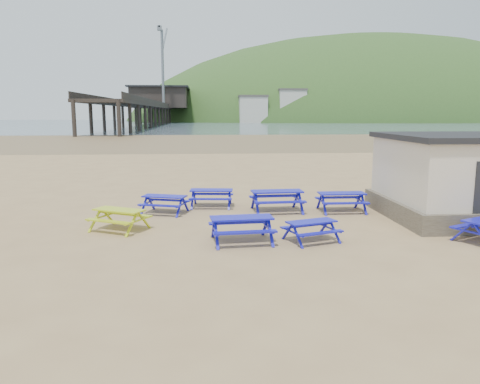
{
  "coord_description": "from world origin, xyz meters",
  "views": [
    {
      "loc": [
        -0.11,
        -15.71,
        3.92
      ],
      "look_at": [
        1.22,
        1.5,
        1.0
      ],
      "focal_mm": 35.0,
      "sensor_mm": 36.0,
      "label": 1
    }
  ],
  "objects": [
    {
      "name": "pier",
      "position": [
        -17.99,
        178.23,
        5.46
      ],
      "size": [
        24.0,
        220.0,
        39.29
      ],
      "color": "black",
      "rests_on": "ground"
    },
    {
      "name": "picnic_table_blue_b",
      "position": [
        2.78,
        2.57,
        0.43
      ],
      "size": [
        2.12,
        1.75,
        0.85
      ],
      "rotation": [
        0.0,
        0.0,
        0.05
      ],
      "color": "#000DA7",
      "rests_on": "ground"
    },
    {
      "name": "ground",
      "position": [
        0.0,
        0.0,
        0.0
      ],
      "size": [
        400.0,
        400.0,
        0.0
      ],
      "primitive_type": "plane",
      "color": "tan",
      "rests_on": "ground"
    },
    {
      "name": "picnic_table_blue_g",
      "position": [
        -1.69,
        2.57,
        0.36
      ],
      "size": [
        2.03,
        1.81,
        0.71
      ],
      "rotation": [
        0.0,
        0.0,
        -0.31
      ],
      "color": "#000DA7",
      "rests_on": "ground"
    },
    {
      "name": "picnic_table_blue_e",
      "position": [
        3.16,
        -1.9,
        0.32
      ],
      "size": [
        1.86,
        1.67,
        0.64
      ],
      "rotation": [
        0.0,
        0.0,
        0.33
      ],
      "color": "#000DA7",
      "rests_on": "ground"
    },
    {
      "name": "headland_town",
      "position": [
        90.0,
        229.68,
        -9.91
      ],
      "size": [
        264.0,
        144.0,
        108.0
      ],
      "color": "#2D4C1E",
      "rests_on": "ground"
    },
    {
      "name": "sea",
      "position": [
        0.0,
        170.0,
        0.01
      ],
      "size": [
        400.0,
        400.0,
        0.0
      ],
      "primitive_type": "plane",
      "color": "#42525E",
      "rests_on": "ground"
    },
    {
      "name": "picnic_table_blue_c",
      "position": [
        5.37,
        2.36,
        0.39
      ],
      "size": [
        1.86,
        1.5,
        0.77
      ],
      "rotation": [
        0.0,
        0.0,
        -0.01
      ],
      "color": "#000DA7",
      "rests_on": "ground"
    },
    {
      "name": "picnic_table_yellow",
      "position": [
        -2.99,
        -0.04,
        0.36
      ],
      "size": [
        2.18,
        2.04,
        0.73
      ],
      "rotation": [
        0.0,
        0.0,
        -0.48
      ],
      "color": "#AECD1A",
      "rests_on": "ground"
    },
    {
      "name": "picnic_table_blue_d",
      "position": [
        1.01,
        -1.84,
        0.4
      ],
      "size": [
        2.02,
        1.69,
        0.79
      ],
      "rotation": [
        0.0,
        0.0,
        0.09
      ],
      "color": "#000DA7",
      "rests_on": "ground"
    },
    {
      "name": "picnic_table_blue_a",
      "position": [
        0.18,
        3.73,
        0.37
      ],
      "size": [
        1.91,
        1.61,
        0.74
      ],
      "rotation": [
        0.0,
        0.0,
        -0.11
      ],
      "color": "#000DA7",
      "rests_on": "ground"
    },
    {
      "name": "wet_sand",
      "position": [
        0.0,
        55.0,
        0.0
      ],
      "size": [
        400.0,
        400.0,
        0.0
      ],
      "primitive_type": "plane",
      "color": "brown",
      "rests_on": "ground"
    }
  ]
}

